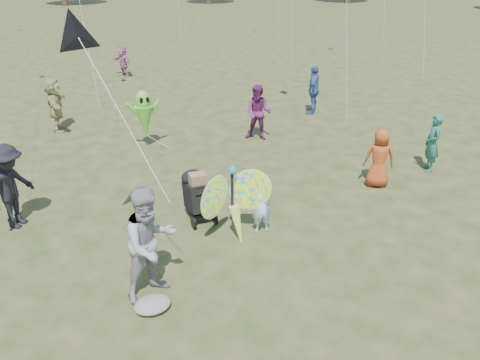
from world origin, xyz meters
name	(u,v)px	position (x,y,z in m)	size (l,w,h in m)	color
ground	(283,263)	(0.00, 0.00, 0.00)	(160.00, 160.00, 0.00)	#51592B
child_girl	(262,207)	(0.13, 1.17, 0.58)	(0.42, 0.28, 1.16)	#B4E0FF
adult_man	(150,243)	(-2.40, 0.17, 0.98)	(0.96, 0.75, 1.97)	#959499
grey_bag	(152,305)	(-2.55, -0.23, 0.10)	(0.60, 0.49, 0.19)	gray
crowd_a	(379,158)	(3.71, 1.89, 0.74)	(0.72, 0.47, 1.48)	#AA431B
crowd_b	(11,187)	(-4.43, 3.54, 0.91)	(1.18, 0.68, 1.82)	black
crowd_c	(314,90)	(5.52, 7.63, 0.87)	(1.02, 0.42, 1.74)	#375897
crowd_d	(55,105)	(-3.04, 9.51, 0.87)	(1.61, 0.51, 1.74)	tan
crowd_e	(258,113)	(2.53, 6.07, 0.85)	(0.83, 0.65, 1.70)	#6A2359
crowd_f	(432,143)	(5.58, 2.05, 0.77)	(0.56, 0.37, 1.54)	#276854
crowd_j	(123,61)	(0.57, 16.40, 0.71)	(1.31, 0.42, 1.42)	#AF6491
jogging_stroller	(197,192)	(-0.87, 2.25, 0.61)	(0.55, 1.07, 1.09)	black
butterfly_kite	(234,203)	(-0.48, 1.17, 0.79)	(1.74, 0.75, 1.77)	#F25B26
delta_kite_rig	(78,37)	(-2.90, 1.63, 4.03)	(1.35, 1.69, 2.88)	black
alien_kite	(144,116)	(-0.81, 6.81, 0.97)	(1.12, 0.69, 1.74)	#57C52E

